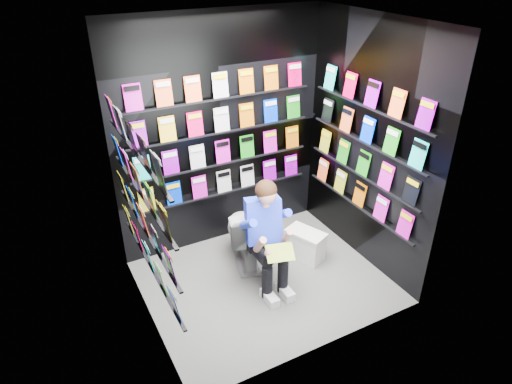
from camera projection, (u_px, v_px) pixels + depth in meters
floor at (265, 282)px, 4.81m from camera, size 2.40×2.40×0.00m
ceiling at (268, 22)px, 3.55m from camera, size 2.40×2.40×0.00m
wall_back at (221, 135)px, 4.95m from camera, size 2.40×0.04×2.60m
wall_front at (331, 223)px, 3.41m from camera, size 2.40×0.04×2.60m
wall_left at (137, 202)px, 3.69m from camera, size 0.04×2.00×2.60m
wall_right at (368, 147)px, 4.68m from camera, size 0.04×2.00×2.60m
comics_back at (222, 136)px, 4.93m from camera, size 2.10×0.06×1.37m
comics_left at (140, 201)px, 3.70m from camera, size 0.06×1.70×1.37m
comics_right at (366, 147)px, 4.66m from camera, size 0.06×1.70×1.37m
toilet at (245, 233)px, 4.96m from camera, size 0.61×0.84×0.73m
longbox at (305, 246)px, 5.11m from camera, size 0.37×0.47×0.31m
longbox_lid at (306, 233)px, 5.03m from camera, size 0.39×0.49×0.03m
reader at (262, 221)px, 4.48m from camera, size 0.64×0.79×1.27m
held_comic at (280, 253)px, 4.29m from camera, size 0.30×0.22×0.11m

